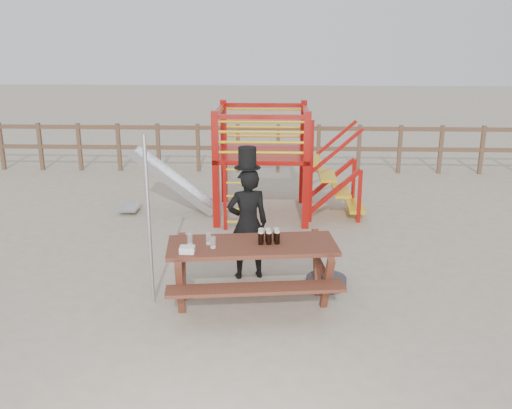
% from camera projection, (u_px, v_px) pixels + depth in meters
% --- Properties ---
extents(ground, '(60.00, 60.00, 0.00)m').
position_uv_depth(ground, '(240.00, 296.00, 7.66)').
color(ground, '#BAA990').
rests_on(ground, ground).
extents(back_fence, '(15.09, 0.09, 1.20)m').
position_uv_depth(back_fence, '(258.00, 143.00, 14.13)').
color(back_fence, brown).
rests_on(back_fence, ground).
extents(playground_fort, '(4.71, 1.84, 2.10)m').
position_uv_depth(playground_fort, '(258.00, 160.00, 10.76)').
color(playground_fort, '#A80F0B').
rests_on(playground_fort, ground).
extents(picnic_table, '(2.30, 1.72, 0.83)m').
position_uv_depth(picnic_table, '(252.00, 266.00, 7.33)').
color(picnic_table, brown).
rests_on(picnic_table, ground).
extents(man_with_hat, '(0.67, 0.52, 1.91)m').
position_uv_depth(man_with_hat, '(248.00, 221.00, 8.03)').
color(man_with_hat, black).
rests_on(man_with_hat, ground).
extents(metal_pole, '(0.05, 0.05, 2.23)m').
position_uv_depth(metal_pole, '(149.00, 222.00, 7.18)').
color(metal_pole, '#B2B2B7').
rests_on(metal_pole, ground).
extents(parasol_base, '(0.56, 0.56, 0.24)m').
position_uv_depth(parasol_base, '(326.00, 282.00, 7.95)').
color(parasol_base, '#39393E').
rests_on(parasol_base, ground).
extents(paper_bag, '(0.18, 0.14, 0.08)m').
position_uv_depth(paper_bag, '(187.00, 250.00, 6.93)').
color(paper_bag, white).
rests_on(paper_bag, picnic_table).
extents(stout_pints, '(0.28, 0.20, 0.17)m').
position_uv_depth(stout_pints, '(269.00, 236.00, 7.25)').
color(stout_pints, black).
rests_on(stout_pints, picnic_table).
extents(empty_glasses, '(0.37, 0.20, 0.15)m').
position_uv_depth(empty_glasses, '(204.00, 241.00, 7.15)').
color(empty_glasses, silver).
rests_on(empty_glasses, picnic_table).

